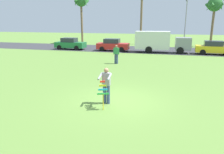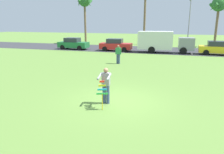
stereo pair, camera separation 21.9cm
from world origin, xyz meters
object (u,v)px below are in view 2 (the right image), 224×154
Objects in this scene: kite_held at (102,91)px; parked_truck_grey_van at (162,41)px; palm_tree_left_near at (85,3)px; streetlight_pole at (189,20)px; person_kite_flyer at (106,84)px; parked_car_green at (73,44)px; parked_car_red at (116,45)px; person_walker_near at (118,54)px; palm_tree_centre_far at (219,6)px; parked_car_yellow at (218,48)px.

parked_truck_grey_van reaches higher than kite_held.
streetlight_pole is at bearing -3.83° from palm_tree_left_near.
parked_truck_grey_van is at bearing -30.81° from palm_tree_left_near.
parked_car_green is (-10.83, 18.41, -0.18)m from person_kite_flyer.
parked_car_green is 0.99× the size of parked_car_red.
parked_truck_grey_van is 3.91× the size of person_walker_near.
palm_tree_centre_far is 4.24× the size of person_walker_near.
streetlight_pole is 17.33m from person_walker_near.
parked_truck_grey_van is 1.59× the size of parked_car_yellow.
parked_car_green is 0.60× the size of streetlight_pole.
palm_tree_centre_far reaches higher than person_kite_flyer.
palm_tree_left_near reaches higher than kite_held.
person_kite_flyer is 0.25× the size of streetlight_pole.
palm_tree_centre_far is (7.35, 8.68, 4.59)m from parked_truck_grey_van.
parked_truck_grey_van is (6.00, 0.00, 0.64)m from parked_car_red.
parked_car_yellow is 8.38m from streetlight_pole.
person_kite_flyer is at bearing -59.52° from parked_car_green.
streetlight_pole reaches higher than kite_held.
person_kite_flyer is 28.90m from palm_tree_centre_far.
parked_car_red is 2.46× the size of person_walker_near.
parked_truck_grey_van is 0.92× the size of palm_tree_centre_far.
parked_car_yellow is at bearing 67.20° from person_kite_flyer.
palm_tree_left_near is at bearing 114.64° from kite_held.
palm_tree_left_near reaches higher than palm_tree_centre_far.
parked_car_green is at bearing 179.99° from parked_car_red.
person_walker_near reaches higher than parked_car_red.
parked_car_yellow is 0.61× the size of streetlight_pole.
person_walker_near reaches higher than parked_car_green.
parked_car_yellow is at bearing -96.28° from palm_tree_centre_far.
streetlight_pole reaches higher than person_kite_flyer.
parked_car_yellow is at bearing 0.01° from parked_car_red.
palm_tree_centre_far is (21.17, 0.44, -0.95)m from palm_tree_left_near.
streetlight_pole is (3.32, 7.10, 2.59)m from parked_truck_grey_van.
person_kite_flyer is 0.26× the size of parked_truck_grey_van.
kite_held is at bearing -78.98° from person_walker_near.
streetlight_pole is at bearing 24.60° from parked_car_green.
person_kite_flyer is at bearing -78.48° from person_walker_near.
streetlight_pole is at bearing 79.92° from kite_held.
kite_held is 0.15× the size of palm_tree_left_near.
palm_tree_centre_far is at bearing 1.18° from palm_tree_left_near.
parked_truck_grey_van is (12.18, 0.00, 0.64)m from parked_car_green.
person_walker_near is (10.48, -16.84, -6.02)m from palm_tree_left_near.
palm_tree_centre_far reaches higher than parked_car_green.
parked_car_green is 12.20m from parked_truck_grey_van.
parked_car_yellow is 2.46× the size of person_walker_near.
person_walker_near reaches higher than parked_car_yellow.
parked_car_red is 12.39m from parked_car_yellow.
parked_car_green is 0.62× the size of parked_truck_grey_van.
streetlight_pole is (4.64, 26.12, 3.16)m from kite_held.
streetlight_pole reaches higher than person_walker_near.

